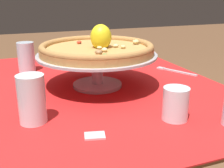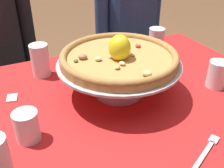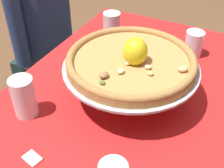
{
  "view_description": "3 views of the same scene",
  "coord_description": "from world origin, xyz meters",
  "px_view_note": "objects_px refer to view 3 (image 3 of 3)",
  "views": [
    {
      "loc": [
        -0.97,
        0.32,
        1.08
      ],
      "look_at": [
        -0.08,
        -0.02,
        0.77
      ],
      "focal_mm": 44.97,
      "sensor_mm": 36.0,
      "label": 1
    },
    {
      "loc": [
        -0.4,
        -0.71,
        1.28
      ],
      "look_at": [
        -0.05,
        0.03,
        0.78
      ],
      "focal_mm": 42.64,
      "sensor_mm": 36.0,
      "label": 2
    },
    {
      "loc": [
        -0.74,
        -0.28,
        1.4
      ],
      "look_at": [
        -0.03,
        0.09,
        0.78
      ],
      "focal_mm": 47.65,
      "sensor_mm": 36.0,
      "label": 3
    }
  ],
  "objects_px": {
    "water_glass_back_left": "(24,99)",
    "water_glass_back_right": "(112,29)",
    "diner_right": "(43,36)",
    "pizza_stand": "(131,73)",
    "pizza": "(131,60)",
    "water_glass_side_right": "(194,45)",
    "sugar_packet": "(32,158)"
  },
  "relations": [
    {
      "from": "water_glass_back_left",
      "to": "water_glass_back_right",
      "type": "bearing_deg",
      "value": -3.12
    },
    {
      "from": "water_glass_back_right",
      "to": "diner_right",
      "type": "relative_size",
      "value": 0.11
    },
    {
      "from": "water_glass_back_right",
      "to": "pizza_stand",
      "type": "bearing_deg",
      "value": -143.87
    },
    {
      "from": "water_glass_back_right",
      "to": "water_glass_back_left",
      "type": "bearing_deg",
      "value": 176.88
    },
    {
      "from": "pizza",
      "to": "water_glass_back_right",
      "type": "distance_m",
      "value": 0.39
    },
    {
      "from": "pizza",
      "to": "water_glass_back_left",
      "type": "height_order",
      "value": "pizza"
    },
    {
      "from": "water_glass_side_right",
      "to": "diner_right",
      "type": "relative_size",
      "value": 0.09
    },
    {
      "from": "pizza_stand",
      "to": "diner_right",
      "type": "xyz_separation_m",
      "value": [
        0.45,
        0.74,
        -0.27
      ]
    },
    {
      "from": "pizza",
      "to": "pizza_stand",
      "type": "bearing_deg",
      "value": 62.63
    },
    {
      "from": "water_glass_back_left",
      "to": "sugar_packet",
      "type": "xyz_separation_m",
      "value": [
        -0.14,
        -0.13,
        -0.06
      ]
    },
    {
      "from": "water_glass_back_left",
      "to": "water_glass_side_right",
      "type": "xyz_separation_m",
      "value": [
        0.58,
        -0.37,
        -0.01
      ]
    },
    {
      "from": "pizza_stand",
      "to": "diner_right",
      "type": "distance_m",
      "value": 0.91
    },
    {
      "from": "pizza_stand",
      "to": "pizza",
      "type": "distance_m",
      "value": 0.05
    },
    {
      "from": "pizza_stand",
      "to": "water_glass_back_right",
      "type": "bearing_deg",
      "value": 36.13
    },
    {
      "from": "pizza_stand",
      "to": "diner_right",
      "type": "height_order",
      "value": "diner_right"
    },
    {
      "from": "pizza_stand",
      "to": "water_glass_side_right",
      "type": "distance_m",
      "value": 0.37
    },
    {
      "from": "pizza",
      "to": "diner_right",
      "type": "distance_m",
      "value": 0.93
    },
    {
      "from": "diner_right",
      "to": "pizza",
      "type": "bearing_deg",
      "value": -121.27
    },
    {
      "from": "pizza_stand",
      "to": "sugar_packet",
      "type": "bearing_deg",
      "value": 160.96
    },
    {
      "from": "water_glass_back_right",
      "to": "water_glass_side_right",
      "type": "height_order",
      "value": "water_glass_back_right"
    },
    {
      "from": "pizza",
      "to": "water_glass_side_right",
      "type": "xyz_separation_m",
      "value": [
        0.35,
        -0.12,
        -0.1
      ]
    },
    {
      "from": "water_glass_back_right",
      "to": "water_glass_side_right",
      "type": "bearing_deg",
      "value": -82.75
    },
    {
      "from": "water_glass_back_right",
      "to": "water_glass_side_right",
      "type": "distance_m",
      "value": 0.35
    },
    {
      "from": "pizza",
      "to": "water_glass_back_right",
      "type": "relative_size",
      "value": 3.19
    },
    {
      "from": "pizza",
      "to": "sugar_packet",
      "type": "bearing_deg",
      "value": 160.78
    },
    {
      "from": "water_glass_back_right",
      "to": "sugar_packet",
      "type": "bearing_deg",
      "value": -171.48
    },
    {
      "from": "water_glass_back_right",
      "to": "pizza",
      "type": "bearing_deg",
      "value": -143.79
    },
    {
      "from": "diner_right",
      "to": "water_glass_back_right",
      "type": "bearing_deg",
      "value": -105.48
    },
    {
      "from": "pizza_stand",
      "to": "water_glass_back_left",
      "type": "relative_size",
      "value": 3.28
    },
    {
      "from": "pizza_stand",
      "to": "sugar_packet",
      "type": "distance_m",
      "value": 0.39
    },
    {
      "from": "sugar_packet",
      "to": "diner_right",
      "type": "xyz_separation_m",
      "value": [
        0.81,
        0.62,
        -0.18
      ]
    },
    {
      "from": "pizza_stand",
      "to": "pizza",
      "type": "relative_size",
      "value": 1.06
    }
  ]
}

